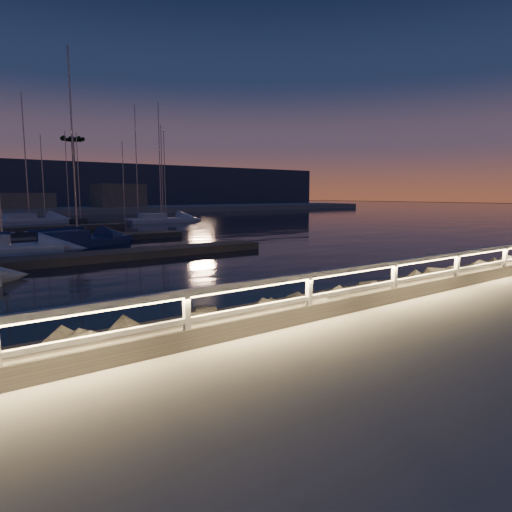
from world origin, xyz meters
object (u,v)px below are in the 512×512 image
object	(u,v)px
sailboat_g	(75,241)
sailboat_l	(159,219)
guard_rail	(271,292)
sailboat_k	(27,220)

from	to	relation	value
sailboat_g	sailboat_l	distance (m)	24.69
guard_rail	sailboat_g	xyz separation A→B (m)	(2.34, 22.73, -0.97)
sailboat_g	sailboat_k	world-z (taller)	sailboat_k
guard_rail	sailboat_g	size ratio (longest dim) A/B	3.58
sailboat_g	guard_rail	bearing A→B (deg)	-116.56
guard_rail	sailboat_k	bearing A→B (deg)	84.88
guard_rail	sailboat_g	bearing A→B (deg)	84.13
guard_rail	sailboat_l	bearing A→B (deg)	67.84
sailboat_k	sailboat_l	xyz separation A→B (m)	(12.89, -6.40, -0.03)
sailboat_k	sailboat_l	distance (m)	14.39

